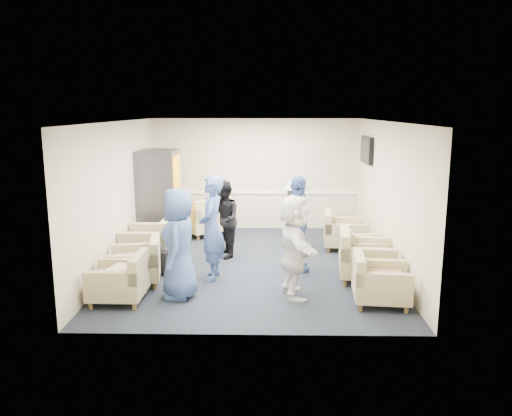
{
  "coord_description": "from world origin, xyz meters",
  "views": [
    {
      "loc": [
        0.25,
        -9.12,
        2.93
      ],
      "look_at": [
        0.07,
        0.2,
        1.07
      ],
      "focal_mm": 35.0,
      "sensor_mm": 36.0,
      "label": 1
    }
  ],
  "objects_px": {
    "vending_machine": "(159,197)",
    "person_front_left": "(179,244)",
    "armchair_left_mid": "(139,264)",
    "person_back_right": "(295,215)",
    "person_mid_right": "(298,224)",
    "armchair_right_midfar": "(361,252)",
    "person_mid_left": "(212,228)",
    "armchair_left_far": "(152,244)",
    "armchair_right_midnear": "(363,259)",
    "armchair_right_far": "(341,233)",
    "armchair_right_near": "(377,283)",
    "armchair_corner": "(206,219)",
    "person_back_left": "(223,220)",
    "person_front_right": "(294,246)",
    "armchair_left_near": "(122,281)"
  },
  "relations": [
    {
      "from": "armchair_corner",
      "to": "armchair_left_near",
      "type": "bearing_deg",
      "value": 43.02
    },
    {
      "from": "armchair_right_midnear",
      "to": "person_front_right",
      "type": "bearing_deg",
      "value": 130.17
    },
    {
      "from": "armchair_right_midfar",
      "to": "armchair_corner",
      "type": "bearing_deg",
      "value": 49.13
    },
    {
      "from": "person_back_right",
      "to": "armchair_right_midfar",
      "type": "bearing_deg",
      "value": -134.52
    },
    {
      "from": "armchair_left_mid",
      "to": "person_front_left",
      "type": "distance_m",
      "value": 1.15
    },
    {
      "from": "armchair_left_mid",
      "to": "person_back_right",
      "type": "bearing_deg",
      "value": 117.21
    },
    {
      "from": "person_mid_left",
      "to": "person_back_right",
      "type": "relative_size",
      "value": 1.22
    },
    {
      "from": "person_mid_left",
      "to": "person_mid_right",
      "type": "relative_size",
      "value": 1.04
    },
    {
      "from": "armchair_left_near",
      "to": "armchair_corner",
      "type": "bearing_deg",
      "value": 169.47
    },
    {
      "from": "person_mid_left",
      "to": "armchair_right_midfar",
      "type": "bearing_deg",
      "value": 105.0
    },
    {
      "from": "armchair_right_near",
      "to": "vending_machine",
      "type": "bearing_deg",
      "value": 54.46
    },
    {
      "from": "armchair_left_mid",
      "to": "person_front_left",
      "type": "bearing_deg",
      "value": 42.74
    },
    {
      "from": "armchair_right_far",
      "to": "person_back_left",
      "type": "height_order",
      "value": "person_back_left"
    },
    {
      "from": "person_mid_left",
      "to": "person_mid_right",
      "type": "height_order",
      "value": "person_mid_left"
    },
    {
      "from": "person_front_left",
      "to": "person_mid_left",
      "type": "relative_size",
      "value": 0.95
    },
    {
      "from": "armchair_left_far",
      "to": "armchair_corner",
      "type": "bearing_deg",
      "value": 163.07
    },
    {
      "from": "armchair_left_mid",
      "to": "vending_machine",
      "type": "xyz_separation_m",
      "value": [
        -0.19,
        2.66,
        0.7
      ]
    },
    {
      "from": "vending_machine",
      "to": "person_mid_right",
      "type": "height_order",
      "value": "vending_machine"
    },
    {
      "from": "armchair_left_mid",
      "to": "person_mid_right",
      "type": "xyz_separation_m",
      "value": [
        2.74,
        0.73,
        0.55
      ]
    },
    {
      "from": "person_front_left",
      "to": "person_back_right",
      "type": "relative_size",
      "value": 1.16
    },
    {
      "from": "armchair_right_near",
      "to": "person_front_right",
      "type": "distance_m",
      "value": 1.37
    },
    {
      "from": "armchair_right_near",
      "to": "person_mid_left",
      "type": "bearing_deg",
      "value": 72.88
    },
    {
      "from": "armchair_corner",
      "to": "person_mid_left",
      "type": "distance_m",
      "value": 3.16
    },
    {
      "from": "armchair_left_far",
      "to": "vending_machine",
      "type": "relative_size",
      "value": 0.48
    },
    {
      "from": "armchair_left_mid",
      "to": "vending_machine",
      "type": "height_order",
      "value": "vending_machine"
    },
    {
      "from": "person_mid_right",
      "to": "person_mid_left",
      "type": "bearing_deg",
      "value": 102.82
    },
    {
      "from": "armchair_right_far",
      "to": "person_front_right",
      "type": "height_order",
      "value": "person_front_right"
    },
    {
      "from": "person_mid_left",
      "to": "person_back_right",
      "type": "height_order",
      "value": "person_mid_left"
    },
    {
      "from": "armchair_right_far",
      "to": "armchair_left_near",
      "type": "bearing_deg",
      "value": 133.62
    },
    {
      "from": "armchair_right_far",
      "to": "vending_machine",
      "type": "distance_m",
      "value": 4.04
    },
    {
      "from": "armchair_left_mid",
      "to": "armchair_corner",
      "type": "relative_size",
      "value": 0.72
    },
    {
      "from": "armchair_left_far",
      "to": "armchair_right_midnear",
      "type": "relative_size",
      "value": 0.95
    },
    {
      "from": "vending_machine",
      "to": "person_front_left",
      "type": "xyz_separation_m",
      "value": [
        1.0,
        -3.28,
        -0.16
      ]
    },
    {
      "from": "armchair_left_far",
      "to": "armchair_right_midfar",
      "type": "bearing_deg",
      "value": 87.97
    },
    {
      "from": "person_back_left",
      "to": "person_mid_right",
      "type": "relative_size",
      "value": 0.88
    },
    {
      "from": "armchair_left_near",
      "to": "armchair_right_midnear",
      "type": "relative_size",
      "value": 0.79
    },
    {
      "from": "armchair_right_midnear",
      "to": "person_back_left",
      "type": "bearing_deg",
      "value": 69.87
    },
    {
      "from": "armchair_left_near",
      "to": "armchair_right_far",
      "type": "bearing_deg",
      "value": 128.97
    },
    {
      "from": "armchair_corner",
      "to": "vending_machine",
      "type": "xyz_separation_m",
      "value": [
        -0.93,
        -0.67,
        0.65
      ]
    },
    {
      "from": "armchair_right_near",
      "to": "person_mid_right",
      "type": "relative_size",
      "value": 0.5
    },
    {
      "from": "person_front_left",
      "to": "person_mid_right",
      "type": "bearing_deg",
      "value": 123.01
    },
    {
      "from": "armchair_right_midnear",
      "to": "person_back_left",
      "type": "xyz_separation_m",
      "value": [
        -2.53,
        1.29,
        0.4
      ]
    },
    {
      "from": "armchair_right_midnear",
      "to": "armchair_right_near",
      "type": "bearing_deg",
      "value": -172.43
    },
    {
      "from": "armchair_left_near",
      "to": "person_mid_right",
      "type": "relative_size",
      "value": 0.46
    },
    {
      "from": "armchair_left_far",
      "to": "person_back_left",
      "type": "distance_m",
      "value": 1.45
    },
    {
      "from": "armchair_right_midnear",
      "to": "armchair_left_far",
      "type": "bearing_deg",
      "value": 83.4
    },
    {
      "from": "person_front_left",
      "to": "armchair_left_near",
      "type": "bearing_deg",
      "value": -78.94
    },
    {
      "from": "armchair_right_near",
      "to": "person_back_left",
      "type": "bearing_deg",
      "value": 52.15
    },
    {
      "from": "armchair_left_near",
      "to": "armchair_left_far",
      "type": "distance_m",
      "value": 2.01
    },
    {
      "from": "armchair_right_midnear",
      "to": "armchair_right_far",
      "type": "distance_m",
      "value": 1.97
    }
  ]
}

